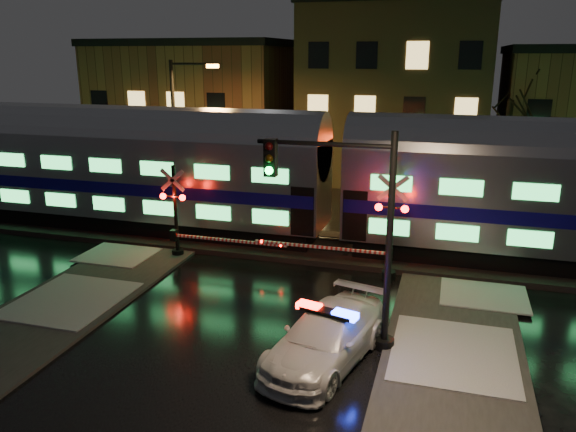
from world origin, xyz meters
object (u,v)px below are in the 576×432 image
object	(u,v)px
crossing_signal_left	(183,221)
streetlight	(179,127)
police_car	(326,337)
traffic_light	(354,236)
crossing_signal_right	(381,235)

from	to	relation	value
crossing_signal_left	streetlight	size ratio (longest dim) A/B	0.69
police_car	streetlight	distance (m)	17.74
police_car	crossing_signal_left	size ratio (longest dim) A/B	0.97
traffic_light	streetlight	distance (m)	16.80
crossing_signal_left	traffic_light	distance (m)	9.98
traffic_light	crossing_signal_left	bearing A→B (deg)	138.02
traffic_light	streetlight	world-z (taller)	streetlight
crossing_signal_right	streetlight	bearing A→B (deg)	150.37
crossing_signal_right	crossing_signal_left	distance (m)	8.37
crossing_signal_right	crossing_signal_left	xyz separation A→B (m)	(-8.36, -0.01, -0.13)
crossing_signal_right	crossing_signal_left	size ratio (longest dim) A/B	1.08
crossing_signal_left	streetlight	bearing A→B (deg)	116.90
crossing_signal_right	traffic_light	xyz separation A→B (m)	(-0.17, -5.41, 1.65)
crossing_signal_left	streetlight	world-z (taller)	streetlight
crossing_signal_left	streetlight	distance (m)	8.11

